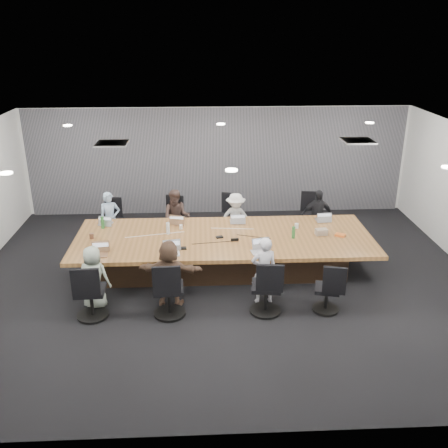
{
  "coord_description": "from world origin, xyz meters",
  "views": [
    {
      "loc": [
        -0.45,
        -8.76,
        4.72
      ],
      "look_at": [
        0.0,
        0.4,
        1.05
      ],
      "focal_mm": 40.0,
      "sensor_mm": 36.0,
      "label": 1
    }
  ],
  "objects_px": {
    "person_2": "(236,219)",
    "person_5": "(169,273)",
    "laptop_2": "(237,221)",
    "person_4": "(94,277)",
    "chair_1": "(178,222)",
    "chair_7": "(327,292)",
    "chair_6": "(266,290)",
    "laptop_6": "(260,252)",
    "chair_0": "(114,225)",
    "bottle_clear": "(168,228)",
    "chair_5": "(169,292)",
    "bottle_green_left": "(102,223)",
    "bottle_green_right": "(294,232)",
    "mug_brown": "(92,236)",
    "snack_packet": "(340,235)",
    "laptop_4": "(99,255)",
    "person_3": "(317,216)",
    "laptop_5": "(171,254)",
    "chair_2": "(234,220)",
    "person_0": "(110,219)",
    "laptop_0": "(106,224)",
    "conference_table": "(224,252)",
    "canvas_bag": "(321,232)",
    "laptop_3": "(323,220)",
    "chair_3": "(313,218)",
    "chair_4": "(91,295)",
    "stapler": "(235,240)",
    "person_1": "(177,217)",
    "person_6": "(264,271)"
  },
  "relations": [
    {
      "from": "chair_2",
      "to": "bottle_clear",
      "type": "height_order",
      "value": "bottle_clear"
    },
    {
      "from": "chair_1",
      "to": "chair_7",
      "type": "bearing_deg",
      "value": 144.76
    },
    {
      "from": "laptop_3",
      "to": "laptop_0",
      "type": "bearing_deg",
      "value": -3.13
    },
    {
      "from": "person_4",
      "to": "laptop_5",
      "type": "relative_size",
      "value": 3.51
    },
    {
      "from": "person_0",
      "to": "laptop_0",
      "type": "relative_size",
      "value": 4.46
    },
    {
      "from": "laptop_6",
      "to": "person_5",
      "type": "bearing_deg",
      "value": -170.85
    },
    {
      "from": "bottle_clear",
      "to": "mug_brown",
      "type": "bearing_deg",
      "value": -173.91
    },
    {
      "from": "person_3",
      "to": "chair_7",
      "type": "bearing_deg",
      "value": -98.35
    },
    {
      "from": "chair_3",
      "to": "laptop_6",
      "type": "relative_size",
      "value": 2.5
    },
    {
      "from": "person_3",
      "to": "mug_brown",
      "type": "distance_m",
      "value": 5.05
    },
    {
      "from": "laptop_0",
      "to": "snack_packet",
      "type": "distance_m",
      "value": 4.95
    },
    {
      "from": "chair_6",
      "to": "laptop_6",
      "type": "height_order",
      "value": "chair_6"
    },
    {
      "from": "conference_table",
      "to": "chair_7",
      "type": "distance_m",
      "value": 2.42
    },
    {
      "from": "person_3",
      "to": "chair_6",
      "type": "bearing_deg",
      "value": -116.37
    },
    {
      "from": "laptop_2",
      "to": "bottle_clear",
      "type": "relative_size",
      "value": 1.33
    },
    {
      "from": "chair_1",
      "to": "laptop_5",
      "type": "bearing_deg",
      "value": 105.44
    },
    {
      "from": "person_2",
      "to": "chair_4",
      "type": "bearing_deg",
      "value": -137.11
    },
    {
      "from": "conference_table",
      "to": "chair_7",
      "type": "relative_size",
      "value": 8.23
    },
    {
      "from": "chair_2",
      "to": "laptop_0",
      "type": "relative_size",
      "value": 2.99
    },
    {
      "from": "person_2",
      "to": "person_5",
      "type": "distance_m",
      "value": 3.03
    },
    {
      "from": "mug_brown",
      "to": "snack_packet",
      "type": "xyz_separation_m",
      "value": [
        5.01,
        -0.13,
        -0.03
      ]
    },
    {
      "from": "chair_1",
      "to": "laptop_2",
      "type": "bearing_deg",
      "value": 162.13
    },
    {
      "from": "person_0",
      "to": "mug_brown",
      "type": "height_order",
      "value": "person_0"
    },
    {
      "from": "person_3",
      "to": "laptop_5",
      "type": "bearing_deg",
      "value": -145.7
    },
    {
      "from": "chair_1",
      "to": "chair_3",
      "type": "distance_m",
      "value": 3.23
    },
    {
      "from": "laptop_6",
      "to": "bottle_green_right",
      "type": "relative_size",
      "value": 1.41
    },
    {
      "from": "chair_3",
      "to": "person_5",
      "type": "bearing_deg",
      "value": 52.26
    },
    {
      "from": "person_4",
      "to": "chair_6",
      "type": "bearing_deg",
      "value": -174.23
    },
    {
      "from": "chair_6",
      "to": "mug_brown",
      "type": "height_order",
      "value": "chair_6"
    },
    {
      "from": "person_6",
      "to": "bottle_green_left",
      "type": "relative_size",
      "value": 5.09
    },
    {
      "from": "chair_3",
      "to": "chair_5",
      "type": "bearing_deg",
      "value": 55.37
    },
    {
      "from": "chair_0",
      "to": "chair_6",
      "type": "xyz_separation_m",
      "value": [
        3.16,
        -3.4,
        0.07
      ]
    },
    {
      "from": "chair_5",
      "to": "bottle_green_left",
      "type": "bearing_deg",
      "value": 120.78
    },
    {
      "from": "laptop_3",
      "to": "stapler",
      "type": "relative_size",
      "value": 2.09
    },
    {
      "from": "laptop_6",
      "to": "laptop_4",
      "type": "bearing_deg",
      "value": 171.05
    },
    {
      "from": "person_3",
      "to": "canvas_bag",
      "type": "xyz_separation_m",
      "value": [
        -0.23,
        -1.36,
        0.18
      ]
    },
    {
      "from": "chair_2",
      "to": "chair_0",
      "type": "bearing_deg",
      "value": 16.72
    },
    {
      "from": "chair_4",
      "to": "laptop_3",
      "type": "distance_m",
      "value": 5.23
    },
    {
      "from": "conference_table",
      "to": "person_1",
      "type": "height_order",
      "value": "person_1"
    },
    {
      "from": "laptop_6",
      "to": "bottle_green_right",
      "type": "distance_m",
      "value": 0.99
    },
    {
      "from": "chair_3",
      "to": "chair_7",
      "type": "xyz_separation_m",
      "value": [
        -0.49,
        -3.4,
        -0.07
      ]
    },
    {
      "from": "person_5",
      "to": "chair_5",
      "type": "bearing_deg",
      "value": 96.9
    },
    {
      "from": "chair_4",
      "to": "stapler",
      "type": "height_order",
      "value": "chair_4"
    },
    {
      "from": "person_5",
      "to": "person_3",
      "type": "bearing_deg",
      "value": -133.36
    },
    {
      "from": "laptop_2",
      "to": "mug_brown",
      "type": "distance_m",
      "value": 3.08
    },
    {
      "from": "conference_table",
      "to": "canvas_bag",
      "type": "bearing_deg",
      "value": -0.43
    },
    {
      "from": "person_2",
      "to": "chair_3",
      "type": "bearing_deg",
      "value": 4.91
    },
    {
      "from": "laptop_2",
      "to": "person_4",
      "type": "relative_size",
      "value": 0.28
    },
    {
      "from": "chair_0",
      "to": "bottle_clear",
      "type": "relative_size",
      "value": 3.02
    },
    {
      "from": "laptop_4",
      "to": "mug_brown",
      "type": "height_order",
      "value": "mug_brown"
    }
  ]
}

